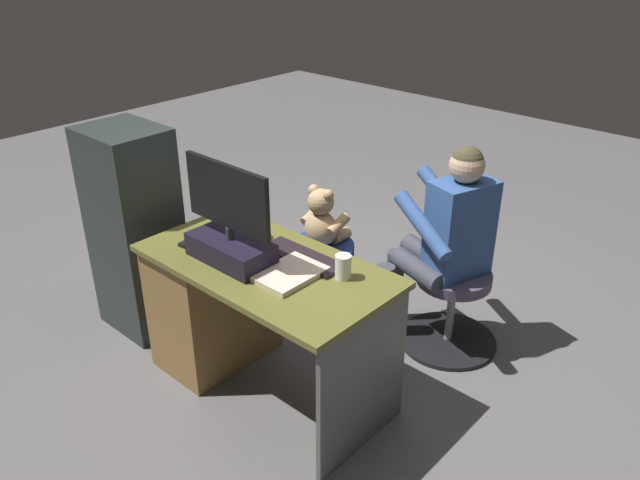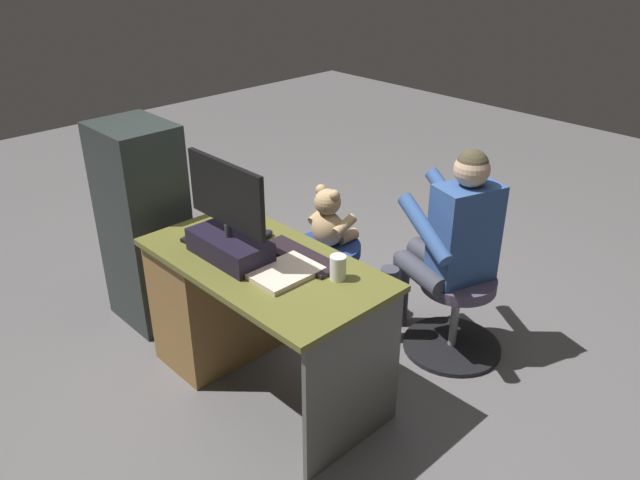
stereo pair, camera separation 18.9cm
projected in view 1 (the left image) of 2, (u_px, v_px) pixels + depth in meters
ground_plane at (325, 350)px, 3.46m from camera, size 10.00×10.00×0.00m
desk at (226, 300)px, 3.19m from camera, size 1.21×0.63×0.72m
monitor at (230, 234)px, 2.81m from camera, size 0.51×0.21×0.47m
keyboard at (302, 257)px, 2.89m from camera, size 0.42×0.14×0.02m
computer_mouse at (263, 236)px, 3.06m from camera, size 0.06×0.10×0.04m
cup at (343, 267)px, 2.71m from camera, size 0.07×0.07×0.11m
tv_remote at (193, 240)px, 3.04m from camera, size 0.06×0.15×0.02m
notebook_binder at (289, 274)px, 2.75m from camera, size 0.22×0.30×0.02m
office_chair_teddy at (321, 274)px, 3.69m from camera, size 0.48×0.48×0.45m
teddy_bear at (322, 220)px, 3.54m from camera, size 0.25×0.26×0.35m
visitor_chair at (451, 305)px, 3.41m from camera, size 0.53×0.53×0.45m
person at (443, 233)px, 3.25m from camera, size 0.55×0.57×1.14m
equipment_rack at (135, 231)px, 3.44m from camera, size 0.44×0.36×1.16m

